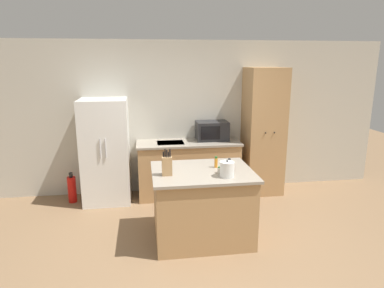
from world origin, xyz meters
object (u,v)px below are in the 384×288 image
refrigerator (106,151)px  kettle (227,169)px  knife_block (167,166)px  spice_bottle_short_red (216,162)px  pantry_cabinet (263,132)px  spice_bottle_tall_dark (220,170)px  spice_bottle_amber_oil (229,164)px  microwave (212,131)px  fire_extinguisher (72,189)px  spice_bottle_green_herb (232,168)px

refrigerator → kettle: (1.58, -1.72, 0.17)m
refrigerator → kettle: refrigerator is taller
knife_block → spice_bottle_short_red: knife_block is taller
pantry_cabinet → knife_block: 2.39m
spice_bottle_tall_dark → spice_bottle_amber_oil: (0.15, 0.14, 0.03)m
microwave → kettle: (-0.20, -1.85, -0.09)m
pantry_cabinet → knife_block: bearing=-138.1°
pantry_cabinet → fire_extinguisher: size_ratio=4.27×
spice_bottle_amber_oil → spice_bottle_green_herb: bearing=-76.0°
microwave → knife_block: microwave is taller
spice_bottle_tall_dark → spice_bottle_amber_oil: 0.21m
knife_block → spice_bottle_short_red: 0.69m
spice_bottle_green_herb → spice_bottle_short_red: bearing=134.3°
microwave → knife_block: bearing=-117.9°
refrigerator → spice_bottle_amber_oil: refrigerator is taller
refrigerator → kettle: 2.34m
spice_bottle_green_herb → fire_extinguisher: spice_bottle_green_herb is taller
pantry_cabinet → spice_bottle_short_red: pantry_cabinet is taller
refrigerator → pantry_cabinet: 2.66m
kettle → spice_bottle_tall_dark: bearing=111.0°
fire_extinguisher → spice_bottle_tall_dark: bearing=-37.0°
refrigerator → spice_bottle_green_herb: 2.27m
spice_bottle_short_red → kettle: size_ratio=0.71×
microwave → spice_bottle_green_herb: (-0.08, -1.64, -0.14)m
knife_block → spice_bottle_amber_oil: 0.81m
spice_bottle_amber_oil → spice_bottle_green_herb: size_ratio=1.58×
pantry_cabinet → spice_bottle_tall_dark: size_ratio=25.61×
microwave → spice_bottle_tall_dark: microwave is taller
spice_bottle_tall_dark → spice_bottle_short_red: (0.00, 0.24, 0.03)m
pantry_cabinet → microwave: 0.88m
refrigerator → knife_block: size_ratio=5.15×
pantry_cabinet → spice_bottle_tall_dark: 1.97m
spice_bottle_short_red → knife_block: bearing=-161.2°
refrigerator → pantry_cabinet: size_ratio=0.78×
pantry_cabinet → spice_bottle_tall_dark: (-1.13, -1.61, -0.12)m
refrigerator → kettle: size_ratio=8.05×
fire_extinguisher → microwave: bearing=3.2°
spice_bottle_short_red → spice_bottle_amber_oil: (0.15, -0.10, -0.00)m
microwave → spice_bottle_tall_dark: bearing=-98.4°
spice_bottle_green_herb → spice_bottle_tall_dark: bearing=-157.5°
knife_block → spice_bottle_tall_dark: bearing=-1.6°
pantry_cabinet → fire_extinguisher: bearing=-179.4°
pantry_cabinet → kettle: bearing=-121.5°
refrigerator → pantry_cabinet: (2.65, 0.04, 0.24)m
spice_bottle_tall_dark → kettle: size_ratio=0.40×
refrigerator → spice_bottle_amber_oil: 2.21m
knife_block → kettle: bearing=-12.6°
spice_bottle_tall_dark → fire_extinguisher: (-2.10, 1.58, -0.74)m
spice_bottle_tall_dark → spice_bottle_green_herb: bearing=22.5°
knife_block → spice_bottle_green_herb: size_ratio=3.67×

